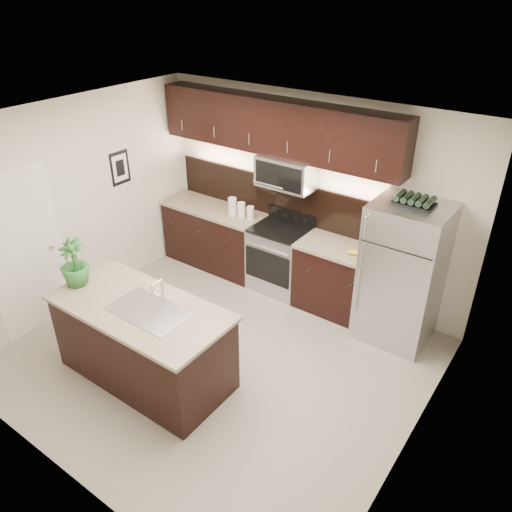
{
  "coord_description": "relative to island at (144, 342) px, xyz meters",
  "views": [
    {
      "loc": [
        2.99,
        -3.4,
        3.93
      ],
      "look_at": [
        0.16,
        0.55,
        1.17
      ],
      "focal_mm": 35.0,
      "sensor_mm": 36.0,
      "label": 1
    }
  ],
  "objects": [
    {
      "name": "counter_run",
      "position": [
        -0.0,
        2.37,
        -0.0
      ],
      "size": [
        3.51,
        0.65,
        0.94
      ],
      "color": "black",
      "rests_on": "ground"
    },
    {
      "name": "canisters",
      "position": [
        -0.47,
        2.34,
        0.58
      ],
      "size": [
        0.39,
        0.16,
        0.26
      ],
      "rotation": [
        0.0,
        0.0,
        0.17
      ],
      "color": "silver",
      "rests_on": "counter_run"
    },
    {
      "name": "upper_fixtures",
      "position": [
        0.02,
        2.51,
        1.67
      ],
      "size": [
        3.49,
        0.4,
        1.66
      ],
      "color": "black",
      "rests_on": "counter_run"
    },
    {
      "name": "wine_rack",
      "position": [
        1.94,
        2.31,
        1.33
      ],
      "size": [
        0.43,
        0.27,
        0.1
      ],
      "color": "black",
      "rests_on": "refrigerator"
    },
    {
      "name": "island",
      "position": [
        0.0,
        0.0,
        0.0
      ],
      "size": [
        1.96,
        0.96,
        0.94
      ],
      "color": "black",
      "rests_on": "ground"
    },
    {
      "name": "sink_faucet",
      "position": [
        0.15,
        0.01,
        0.48
      ],
      "size": [
        0.84,
        0.5,
        0.28
      ],
      "color": "silver",
      "rests_on": "island"
    },
    {
      "name": "room_walls",
      "position": [
        0.34,
        0.64,
        1.22
      ],
      "size": [
        4.52,
        4.02,
        2.71
      ],
      "color": "beige",
      "rests_on": "ground"
    },
    {
      "name": "bananas",
      "position": [
        1.28,
        2.29,
        0.49
      ],
      "size": [
        0.19,
        0.17,
        0.05
      ],
      "primitive_type": "ellipsoid",
      "rotation": [
        0.0,
        0.0,
        0.26
      ],
      "color": "gold",
      "rests_on": "counter_run"
    },
    {
      "name": "ground",
      "position": [
        0.45,
        0.68,
        -0.47
      ],
      "size": [
        4.5,
        4.5,
        0.0
      ],
      "primitive_type": "plane",
      "color": "gray",
      "rests_on": "ground"
    },
    {
      "name": "french_press",
      "position": [
        1.53,
        2.32,
        0.58
      ],
      "size": [
        0.11,
        0.11,
        0.31
      ],
      "rotation": [
        0.0,
        0.0,
        0.34
      ],
      "color": "silver",
      "rests_on": "counter_run"
    },
    {
      "name": "plant",
      "position": [
        -0.87,
        -0.1,
        0.74
      ],
      "size": [
        0.36,
        0.36,
        0.55
      ],
      "primitive_type": "imported",
      "rotation": [
        0.0,
        0.0,
        0.18
      ],
      "color": "#286026",
      "rests_on": "island"
    },
    {
      "name": "refrigerator",
      "position": [
        1.94,
        2.31,
        0.4
      ],
      "size": [
        0.84,
        0.76,
        1.75
      ],
      "primitive_type": "cube",
      "color": "#B2B2B7",
      "rests_on": "ground"
    }
  ]
}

